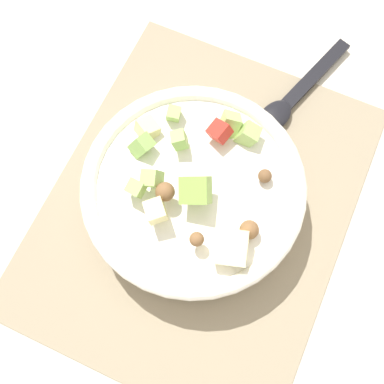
# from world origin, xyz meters

# --- Properties ---
(ground_plane) EXTENTS (2.40, 2.40, 0.00)m
(ground_plane) POSITION_xyz_m (0.00, 0.00, 0.00)
(ground_plane) COLOR silver
(placemat) EXTENTS (0.46, 0.36, 0.01)m
(placemat) POSITION_xyz_m (0.00, 0.00, 0.00)
(placemat) COLOR gray
(placemat) RESTS_ON ground_plane
(salad_bowl) EXTENTS (0.26, 0.26, 0.11)m
(salad_bowl) POSITION_xyz_m (-0.00, 0.01, 0.05)
(salad_bowl) COLOR white
(salad_bowl) RESTS_ON placemat
(serving_spoon) EXTENTS (0.19, 0.08, 0.01)m
(serving_spoon) POSITION_xyz_m (0.19, -0.05, 0.01)
(serving_spoon) COLOR black
(serving_spoon) RESTS_ON placemat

